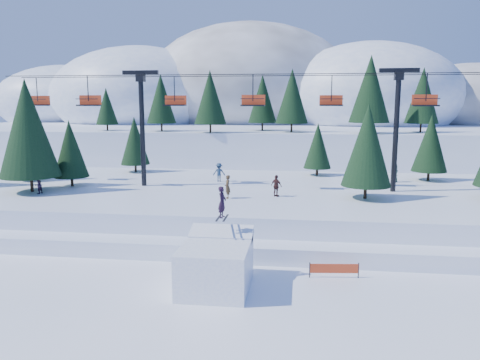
# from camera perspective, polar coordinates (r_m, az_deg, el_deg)

# --- Properties ---
(ground) EXTENTS (160.00, 160.00, 0.00)m
(ground) POSITION_cam_1_polar(r_m,az_deg,el_deg) (25.19, -5.05, -13.95)
(ground) COLOR white
(ground) RESTS_ON ground
(mid_shelf) EXTENTS (70.00, 22.00, 2.50)m
(mid_shelf) POSITION_cam_1_polar(r_m,az_deg,el_deg) (41.81, 0.22, -2.64)
(mid_shelf) COLOR white
(mid_shelf) RESTS_ON ground
(berm) EXTENTS (70.00, 6.00, 1.10)m
(berm) POSITION_cam_1_polar(r_m,az_deg,el_deg) (32.39, -2.01, -7.51)
(berm) COLOR white
(berm) RESTS_ON ground
(mountain_ridge) EXTENTS (119.00, 60.61, 26.46)m
(mountain_ridge) POSITION_cam_1_polar(r_m,az_deg,el_deg) (96.47, 1.36, 9.20)
(mountain_ridge) COLOR white
(mountain_ridge) RESTS_ON ground
(jump_kicker) EXTENTS (3.63, 4.94, 5.35)m
(jump_kicker) POSITION_cam_1_polar(r_m,az_deg,el_deg) (25.75, -2.92, -10.19)
(jump_kicker) COLOR white
(jump_kicker) RESTS_ON ground
(chairlift) EXTENTS (46.00, 3.21, 10.28)m
(chairlift) POSITION_cam_1_polar(r_m,az_deg,el_deg) (40.86, 1.23, 8.49)
(chairlift) COLOR black
(chairlift) RESTS_ON mid_shelf
(conifer_stand) EXTENTS (62.25, 16.36, 9.47)m
(conifer_stand) POSITION_cam_1_polar(r_m,az_deg,el_deg) (40.57, 1.14, 5.07)
(conifer_stand) COLOR black
(conifer_stand) RESTS_ON mid_shelf
(distant_skiers) EXTENTS (31.23, 10.73, 1.85)m
(distant_skiers) POSITION_cam_1_polar(r_m,az_deg,el_deg) (41.36, 0.25, 0.21)
(distant_skiers) COLOR #243E34
(distant_skiers) RESTS_ON mid_shelf
(banner_near) EXTENTS (2.84, 0.36, 0.90)m
(banner_near) POSITION_cam_1_polar(r_m,az_deg,el_deg) (27.89, 11.40, -10.55)
(banner_near) COLOR black
(banner_near) RESTS_ON ground
(banner_far) EXTENTS (2.83, 0.44, 0.90)m
(banner_far) POSITION_cam_1_polar(r_m,az_deg,el_deg) (30.21, 12.91, -9.03)
(banner_far) COLOR black
(banner_far) RESTS_ON ground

